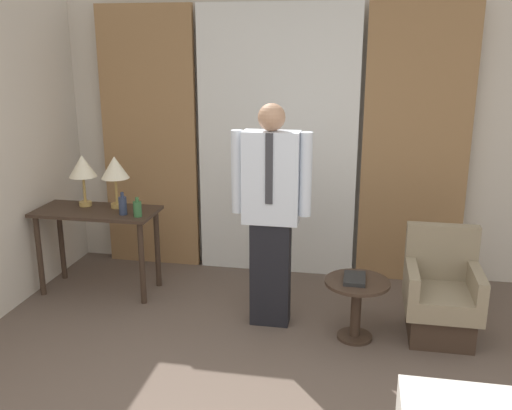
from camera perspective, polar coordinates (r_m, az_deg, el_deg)
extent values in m
cube|color=beige|center=(5.60, 2.30, 6.94)|extent=(10.00, 0.06, 2.70)
cube|color=white|center=(5.48, 2.09, 6.11)|extent=(1.53, 0.06, 2.58)
cube|color=#997047|center=(5.81, -10.61, 6.41)|extent=(0.96, 0.06, 2.58)
cube|color=#997047|center=(5.44, 15.63, 5.46)|extent=(0.96, 0.06, 2.58)
cube|color=#38281E|center=(5.31, -15.68, -0.62)|extent=(1.09, 0.51, 0.03)
cylinder|color=#38281E|center=(5.50, -20.82, -4.79)|extent=(0.05, 0.05, 0.75)
cylinder|color=#38281E|center=(5.08, -11.34, -5.76)|extent=(0.05, 0.05, 0.75)
cylinder|color=#38281E|center=(5.82, -18.88, -3.51)|extent=(0.05, 0.05, 0.75)
cylinder|color=#38281E|center=(5.41, -9.83, -4.29)|extent=(0.05, 0.05, 0.75)
cylinder|color=tan|center=(5.47, -16.68, 0.13)|extent=(0.11, 0.11, 0.04)
cylinder|color=tan|center=(5.43, -16.79, 1.53)|extent=(0.02, 0.02, 0.23)
cone|color=beige|center=(5.38, -16.98, 3.76)|extent=(0.25, 0.25, 0.20)
cylinder|color=tan|center=(5.33, -13.70, -0.03)|extent=(0.11, 0.11, 0.04)
cylinder|color=tan|center=(5.30, -13.80, 1.39)|extent=(0.02, 0.02, 0.23)
cone|color=beige|center=(5.25, -13.95, 3.68)|extent=(0.25, 0.25, 0.20)
cylinder|color=#2D3851|center=(5.09, -13.17, -0.08)|extent=(0.07, 0.07, 0.16)
cylinder|color=#2D3851|center=(5.06, -13.25, 1.01)|extent=(0.03, 0.03, 0.04)
cylinder|color=#336638|center=(5.00, -11.77, -0.40)|extent=(0.07, 0.07, 0.13)
cylinder|color=#336638|center=(4.98, -11.82, 0.54)|extent=(0.03, 0.03, 0.04)
cube|color=black|center=(4.63, 1.45, -6.86)|extent=(0.31, 0.17, 0.86)
cube|color=silver|center=(4.38, 1.53, 2.74)|extent=(0.44, 0.20, 0.72)
cube|color=#333338|center=(4.26, 1.31, 3.60)|extent=(0.06, 0.01, 0.54)
cylinder|color=silver|center=(4.42, -1.87, 3.33)|extent=(0.10, 0.10, 0.65)
cylinder|color=silver|center=(4.34, 5.00, 3.04)|extent=(0.10, 0.10, 0.65)
sphere|color=tan|center=(4.30, 1.57, 8.78)|extent=(0.21, 0.21, 0.21)
cube|color=#38281E|center=(4.75, 17.86, -11.19)|extent=(0.47, 0.48, 0.24)
cube|color=gray|center=(4.66, 18.07, -8.98)|extent=(0.55, 0.56, 0.16)
cube|color=gray|center=(4.77, 18.05, -4.45)|extent=(0.55, 0.10, 0.45)
cube|color=gray|center=(4.57, 15.29, -6.95)|extent=(0.08, 0.56, 0.18)
cube|color=gray|center=(4.64, 21.18, -7.14)|extent=(0.08, 0.56, 0.18)
cylinder|color=#38281E|center=(4.64, 9.82, -12.82)|extent=(0.27, 0.27, 0.02)
cylinder|color=#38281E|center=(4.54, 9.95, -10.42)|extent=(0.08, 0.08, 0.46)
cylinder|color=#38281E|center=(4.44, 10.10, -7.62)|extent=(0.50, 0.50, 0.03)
cube|color=black|center=(4.43, 9.83, -7.27)|extent=(0.16, 0.26, 0.03)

